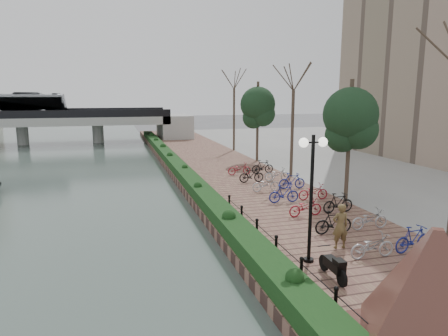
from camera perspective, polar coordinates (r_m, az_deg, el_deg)
name	(u,v)px	position (r m, az deg, el deg)	size (l,w,h in m)	color
ground	(271,319)	(12.05, 6.70, -20.63)	(220.00, 220.00, 0.00)	#59595B
promenade	(231,178)	(28.80, 1.01, -1.49)	(8.00, 75.00, 0.50)	brown
inland_pavement	(416,168)	(36.63, 25.77, 0.04)	(24.00, 75.00, 0.50)	gray
hedge	(179,167)	(30.36, -6.50, 0.12)	(1.10, 56.00, 0.60)	#123314
chain_fence	(288,258)	(13.81, 9.10, -12.52)	(0.10, 14.10, 0.70)	black
granite_monument	(432,293)	(10.10, 27.57, -15.52)	(4.58, 4.58, 2.93)	#48261E
lamppost	(312,170)	(13.61, 12.49, -0.34)	(1.02, 0.32, 4.41)	black
motorcycle	(333,265)	(13.32, 15.27, -13.21)	(0.44, 1.42, 0.89)	black
pedestrian	(340,226)	(15.68, 16.28, -7.97)	(0.63, 0.41, 1.73)	brown
bicycle_parking	(298,192)	(22.07, 10.52, -3.45)	(2.40, 17.32, 1.00)	#ACADB1
street_trees	(315,136)	(25.37, 12.90, 4.48)	(3.20, 37.12, 6.80)	#3C2E23
bridge	(21,118)	(55.70, -27.02, 6.40)	(36.00, 10.77, 6.50)	#AEADA8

